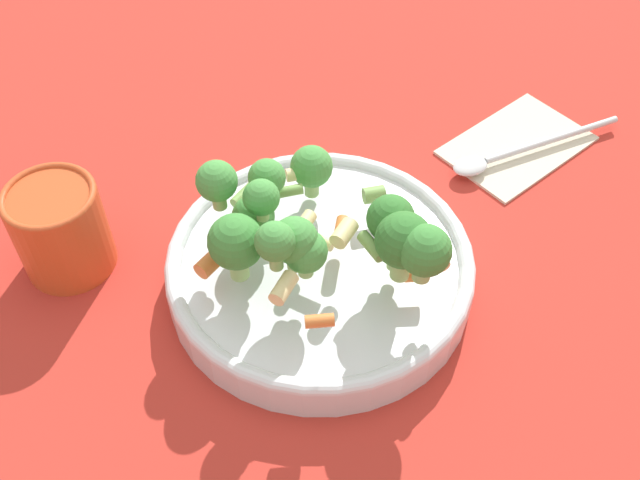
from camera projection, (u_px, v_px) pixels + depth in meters
The scene contains 6 objects.
ground_plane at pixel (320, 283), 0.65m from camera, with size 3.00×3.00×0.00m, color #B72D23.
bowl at pixel (320, 268), 0.64m from camera, with size 0.26×0.26×0.04m.
pasta_salad at pixel (316, 225), 0.58m from camera, with size 0.21×0.18×0.09m.
cup at pixel (60, 228), 0.64m from camera, with size 0.08×0.08×0.09m.
napkin at pixel (517, 144), 0.77m from camera, with size 0.16×0.18×0.01m.
spoon at pixel (508, 154), 0.75m from camera, with size 0.16×0.14×0.01m.
Camera 1 is at (0.12, -0.39, 0.52)m, focal length 42.00 mm.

